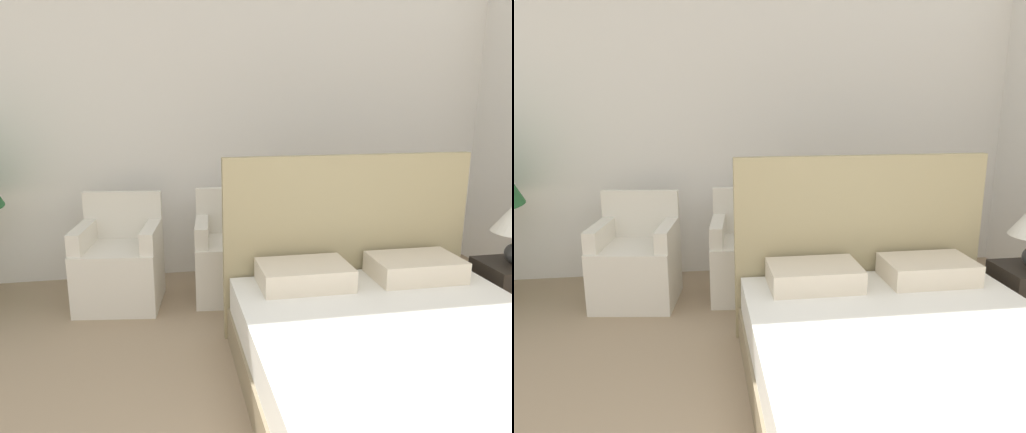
# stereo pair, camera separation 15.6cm
# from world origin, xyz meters

# --- Properties ---
(wall_back) EXTENTS (10.00, 0.06, 2.90)m
(wall_back) POSITION_xyz_m (0.00, 3.64, 1.45)
(wall_back) COLOR white
(wall_back) RESTS_ON ground_plane
(bed) EXTENTS (1.70, 2.02, 1.23)m
(bed) POSITION_xyz_m (0.82, 1.36, 0.26)
(bed) COLOR #8C7A5B
(bed) RESTS_ON ground_plane
(armchair_near_window_left) EXTENTS (0.69, 0.65, 0.86)m
(armchair_near_window_left) POSITION_xyz_m (-0.77, 2.98, 0.29)
(armchair_near_window_left) COLOR silver
(armchair_near_window_left) RESTS_ON ground_plane
(armchair_near_window_right) EXTENTS (0.67, 0.63, 0.86)m
(armchair_near_window_right) POSITION_xyz_m (0.14, 2.98, 0.29)
(armchair_near_window_right) COLOR silver
(armchair_near_window_right) RESTS_ON ground_plane
(nightstand) EXTENTS (0.47, 0.39, 0.48)m
(nightstand) POSITION_xyz_m (1.98, 2.05, 0.24)
(nightstand) COLOR black
(nightstand) RESTS_ON ground_plane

